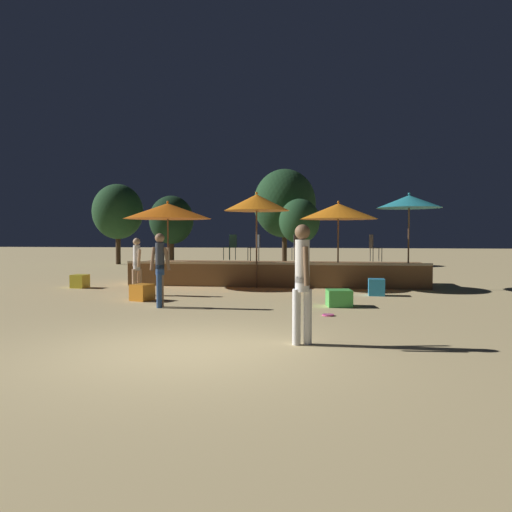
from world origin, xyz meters
The scene contains 22 objects.
ground_plane centered at (0.00, 0.00, 0.00)m, with size 120.00×120.00×0.00m, color tan.
wooden_deck centered at (0.36, 10.19, 0.38)m, with size 9.97×2.32×0.83m.
patio_umbrella_0 centered at (2.43, 9.19, 2.47)m, with size 2.49×2.49×2.81m.
patio_umbrella_1 centered at (-0.19, 8.94, 2.76)m, with size 2.12×2.12×3.11m.
patio_umbrella_2 centered at (4.64, 9.34, 2.77)m, with size 2.03×2.03×3.06m.
patio_umbrella_3 centered at (-3.24, 9.13, 2.52)m, with size 2.93×2.93×2.86m.
cube_seat_0 centered at (-5.86, 8.07, 0.21)m, with size 0.50×0.50×0.43m.
cube_seat_1 centered at (-2.70, 5.35, 0.21)m, with size 0.62×0.62×0.43m.
cube_seat_2 centered at (3.47, 7.33, 0.24)m, with size 0.46×0.46×0.48m.
cube_seat_3 centered at (2.37, 5.00, 0.20)m, with size 0.65×0.65×0.40m.
person_0 centered at (1.70, 0.68, 1.05)m, with size 0.30×0.56×1.88m.
person_1 centered at (-3.27, 6.43, 0.87)m, with size 0.41×0.40×1.63m.
person_2 centered at (-1.83, 4.24, 0.96)m, with size 0.51×0.30×1.75m.
bistro_chair_0 centered at (3.62, 10.05, 1.37)m, with size 0.42×0.42×0.90m.
bistro_chair_1 centered at (1.06, 10.43, 1.37)m, with size 0.44×0.44×0.90m.
bistro_chair_2 centered at (-0.36, 9.93, 1.37)m, with size 0.46×0.46×0.90m.
bistro_chair_3 centered at (-1.29, 10.30, 1.37)m, with size 0.47×0.47×0.90m.
frisbee_disc centered at (2.11, 3.55, 0.02)m, with size 0.25×0.25×0.03m.
background_tree_0 centered at (-10.11, 20.78, 3.08)m, with size 2.93×2.93×4.70m.
background_tree_1 centered at (0.63, 18.98, 2.42)m, with size 2.12×2.12×3.61m.
background_tree_2 centered at (-6.50, 19.70, 2.54)m, with size 2.44×2.44×3.90m.
background_tree_3 centered at (-0.39, 21.79, 3.54)m, with size 3.59×3.59×5.52m.
Camera 1 is at (2.09, -7.06, 1.71)m, focal length 35.00 mm.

